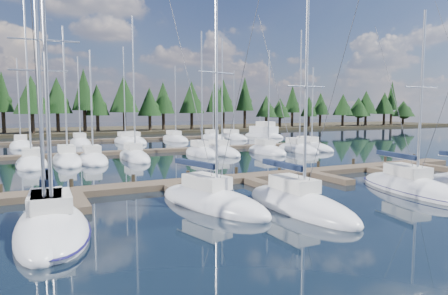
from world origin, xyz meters
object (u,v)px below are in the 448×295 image
main_dock (247,179)px  front_sailboat_2 (211,201)px  front_sailboat_1 (52,227)px  motor_yacht_right (264,134)px  front_sailboat_4 (411,188)px  front_sailboat_3 (298,205)px  front_sailboat_0 (46,226)px

main_dock → front_sailboat_2: front_sailboat_2 is taller
front_sailboat_1 → motor_yacht_right: (39.59, 46.81, 0.25)m
front_sailboat_1 → front_sailboat_4: bearing=-2.1°
front_sailboat_2 → front_sailboat_3: bearing=-34.9°
front_sailboat_1 → front_sailboat_4: 21.47m
front_sailboat_4 → front_sailboat_3: bearing=-176.8°
main_dock → front_sailboat_1: size_ratio=2.97×
front_sailboat_2 → motor_yacht_right: 55.24m
front_sailboat_0 → front_sailboat_1: bearing=-42.2°
front_sailboat_2 → main_dock: bearing=46.1°
motor_yacht_right → front_sailboat_3: bearing=-119.8°
front_sailboat_4 → front_sailboat_2: bearing=170.7°
front_sailboat_0 → front_sailboat_3: 12.40m
main_dock → motor_yacht_right: 47.58m
main_dock → front_sailboat_4: (7.90, -7.79, 0.07)m
front_sailboat_1 → front_sailboat_3: front_sailboat_1 is taller
main_dock → front_sailboat_0: bearing=-153.9°
front_sailboat_1 → front_sailboat_3: bearing=-6.3°
main_dock → motor_yacht_right: (26.03, 39.82, 0.33)m
front_sailboat_0 → front_sailboat_1: size_ratio=0.85×
front_sailboat_2 → motor_yacht_right: bearing=55.3°
front_sailboat_0 → front_sailboat_4: 21.72m
front_sailboat_4 → motor_yacht_right: front_sailboat_4 is taller
main_dock → front_sailboat_2: (-5.39, -5.60, 0.08)m
front_sailboat_0 → front_sailboat_2: bearing=7.9°
front_sailboat_1 → front_sailboat_2: (8.16, 1.39, -0.00)m
front_sailboat_1 → main_dock: bearing=27.3°
front_sailboat_0 → front_sailboat_2: size_ratio=0.95×
front_sailboat_0 → front_sailboat_4: bearing=-2.7°
front_sailboat_3 → front_sailboat_2: bearing=145.1°
front_sailboat_3 → front_sailboat_0: bearing=172.8°
main_dock → front_sailboat_4: bearing=-44.6°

